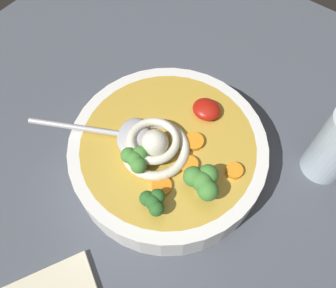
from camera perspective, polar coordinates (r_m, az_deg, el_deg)
name	(u,v)px	position (r cm, az deg, el deg)	size (l,w,h in cm)	color
table_slab	(171,196)	(53.15, 0.55, -8.49)	(102.08, 102.08, 3.41)	#474C56
soup_bowl	(168,154)	(50.74, 0.00, -1.61)	(27.82, 27.82, 5.95)	white
noodle_pile	(155,145)	(46.68, -2.20, -0.21)	(10.29, 10.09, 4.14)	silver
soup_spoon	(123,134)	(48.47, -7.31, 1.56)	(16.82, 10.98, 1.60)	#B7B7BC
chili_sauce_dollop	(206,109)	(50.55, 6.30, 5.66)	(4.11, 3.70, 1.85)	#B2190F
broccoli_floret_front	(135,159)	(45.05, -5.36, -2.38)	(4.10, 3.53, 3.24)	#7A9E60
broccoli_floret_center	(203,181)	(43.18, 5.71, -6.03)	(5.11, 4.40, 4.04)	#7A9E60
broccoli_floret_beside_chili	(153,201)	(42.75, -2.45, -9.33)	(3.74, 3.22, 2.96)	#7A9E60
carrot_slice_extra_b	(189,165)	(46.41, 3.42, -3.38)	(2.50, 2.50, 0.72)	orange
carrot_slice_far	(159,184)	(45.29, -1.51, -6.51)	(2.60, 2.60, 0.56)	orange
carrot_slice_left	(234,171)	(46.77, 10.77, -4.31)	(2.30, 2.30, 0.70)	orange
carrot_slice_right	(194,141)	(48.16, 4.26, 0.42)	(2.73, 2.73, 0.70)	orange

